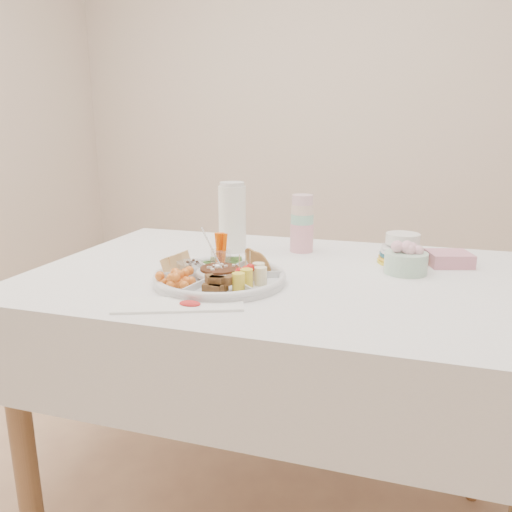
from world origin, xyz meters
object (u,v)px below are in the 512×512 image
(party_tray, at_px, (220,275))
(dining_table, at_px, (277,381))
(thermos, at_px, (232,216))
(plate_stack, at_px, (402,249))

(party_tray, bearing_deg, dining_table, 48.79)
(party_tray, relative_size, thermos, 1.48)
(dining_table, xyz_separation_m, plate_stack, (0.37, 0.23, 0.43))
(plate_stack, bearing_deg, thermos, -179.90)
(thermos, bearing_deg, party_tray, -75.85)
(party_tray, distance_m, thermos, 0.40)
(dining_table, relative_size, party_tray, 4.00)
(party_tray, xyz_separation_m, thermos, (-0.10, 0.38, 0.11))
(party_tray, height_order, plate_stack, plate_stack)
(thermos, height_order, plate_stack, thermos)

